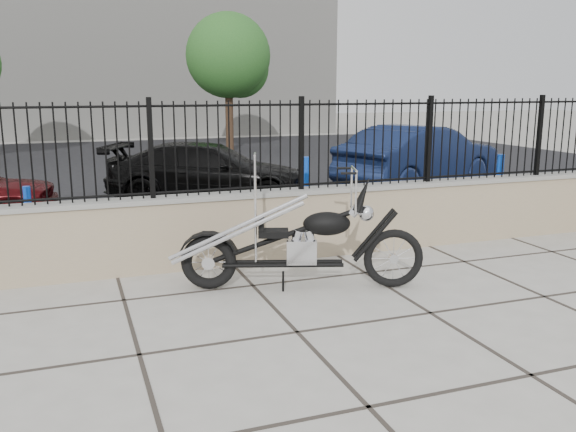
{
  "coord_description": "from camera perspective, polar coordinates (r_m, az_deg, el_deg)",
  "views": [
    {
      "loc": [
        -1.97,
        -5.18,
        2.34
      ],
      "look_at": [
        0.46,
        1.54,
        0.81
      ],
      "focal_mm": 38.0,
      "sensor_mm": 36.0,
      "label": 1
    }
  ],
  "objects": [
    {
      "name": "bollard_c",
      "position": [
        12.33,
        19.16,
        2.99
      ],
      "size": [
        0.17,
        0.17,
        1.08
      ],
      "primitive_type": "cylinder",
      "rotation": [
        0.0,
        0.0,
        -0.43
      ],
      "color": "blue",
      "rests_on": "ground_plane"
    },
    {
      "name": "ground_plane",
      "position": [
        6.01,
        0.87,
        -10.83
      ],
      "size": [
        90.0,
        90.0,
        0.0
      ],
      "primitive_type": "plane",
      "color": "#99968E",
      "rests_on": "ground"
    },
    {
      "name": "parking_lot",
      "position": [
        17.94,
        -13.45,
        4.22
      ],
      "size": [
        30.0,
        30.0,
        0.0
      ],
      "primitive_type": "plane",
      "color": "black",
      "rests_on": "ground"
    },
    {
      "name": "background_building",
      "position": [
        31.78,
        -16.86,
        14.54
      ],
      "size": [
        22.0,
        6.0,
        8.0
      ],
      "primitive_type": "cube",
      "color": "beige",
      "rests_on": "ground_plane"
    },
    {
      "name": "bollard_b",
      "position": [
        11.03,
        1.7,
        2.71
      ],
      "size": [
        0.16,
        0.16,
        1.1
      ],
      "primitive_type": "cylinder",
      "rotation": [
        0.0,
        0.0,
        -0.28
      ],
      "color": "#0B24AA",
      "rests_on": "ground_plane"
    },
    {
      "name": "retaining_wall",
      "position": [
        8.14,
        -5.36,
        -1.2
      ],
      "size": [
        14.0,
        0.36,
        0.96
      ],
      "primitive_type": "cube",
      "color": "gray",
      "rests_on": "ground_plane"
    },
    {
      "name": "iron_fence",
      "position": [
        7.96,
        -5.52,
        6.39
      ],
      "size": [
        14.0,
        0.08,
        1.2
      ],
      "primitive_type": "cube",
      "color": "black",
      "rests_on": "retaining_wall"
    },
    {
      "name": "tree_right",
      "position": [
        22.43,
        -5.63,
        15.07
      ],
      "size": [
        3.0,
        3.0,
        5.06
      ],
      "rotation": [
        0.0,
        0.0,
        -0.22
      ],
      "color": "#382619",
      "rests_on": "ground_plane"
    },
    {
      "name": "chopper_motorcycle",
      "position": [
        7.03,
        0.83,
        -0.48
      ],
      "size": [
        2.72,
        1.31,
        1.62
      ],
      "primitive_type": null,
      "rotation": [
        0.0,
        0.0,
        -0.32
      ],
      "color": "black",
      "rests_on": "ground_plane"
    },
    {
      "name": "car_black",
      "position": [
        12.63,
        -7.38,
        4.06
      ],
      "size": [
        4.5,
        3.3,
        1.21
      ],
      "primitive_type": "imported",
      "rotation": [
        0.0,
        0.0,
        1.14
      ],
      "color": "black",
      "rests_on": "parking_lot"
    },
    {
      "name": "car_blue",
      "position": [
        14.57,
        12.24,
        5.44
      ],
      "size": [
        4.7,
        3.07,
        1.46
      ],
      "primitive_type": "imported",
      "rotation": [
        0.0,
        0.0,
        1.95
      ],
      "color": "#111C3F",
      "rests_on": "parking_lot"
    },
    {
      "name": "bollard_a",
      "position": [
        9.77,
        -23.08,
        -0.05
      ],
      "size": [
        0.14,
        0.14,
        0.91
      ],
      "primitive_type": "cylinder",
      "rotation": [
        0.0,
        0.0,
        -0.43
      ],
      "color": "blue",
      "rests_on": "ground_plane"
    }
  ]
}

